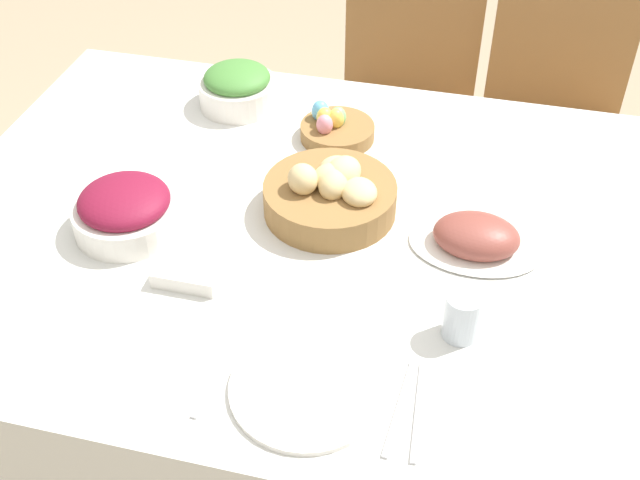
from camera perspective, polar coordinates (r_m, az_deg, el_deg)
ground_plane at (r=2.21m, az=0.80°, el=-14.88°), size 12.00×12.00×0.00m
dining_table at (r=1.90m, az=0.91°, el=-8.22°), size 1.67×1.18×0.78m
chair_far_center at (r=2.55m, az=6.12°, el=9.36°), size 0.44×0.44×0.91m
chair_far_right at (r=2.54m, az=16.33°, el=7.77°), size 0.46×0.46×0.91m
bread_basket at (r=1.64m, az=0.81°, el=3.31°), size 0.27×0.27×0.12m
egg_basket at (r=1.88m, az=1.07°, el=7.97°), size 0.17×0.17×0.08m
ham_platter at (r=1.59m, az=11.04°, el=0.14°), size 0.26×0.18×0.07m
green_salad_bowl at (r=2.00m, az=-5.87°, el=10.75°), size 0.19×0.19×0.10m
beet_salad_bowl at (r=1.64m, az=-13.64°, el=2.09°), size 0.22×0.22×0.10m
dinner_plate at (r=1.33m, az=-0.94°, el=-10.49°), size 0.26×0.26×0.01m
fork at (r=1.36m, az=-7.26°, el=-9.27°), size 0.02×0.20×0.00m
knife at (r=1.31m, az=5.68°, el=-11.75°), size 0.02×0.20×0.00m
spoon at (r=1.31m, az=7.00°, el=-11.97°), size 0.02×0.20×0.00m
drinking_cup at (r=1.40m, az=10.07°, el=-5.32°), size 0.07×0.07×0.09m
butter_dish at (r=1.52m, az=-9.35°, el=-2.39°), size 0.12×0.08×0.03m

